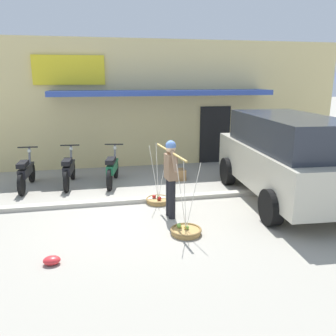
% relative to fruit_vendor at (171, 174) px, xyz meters
% --- Properties ---
extents(ground_plane, '(90.00, 90.00, 0.00)m').
position_rel_fruit_vendor_xyz_m(ground_plane, '(-0.51, 0.38, -0.98)').
color(ground_plane, '#9E998C').
extents(sidewalk_curb, '(20.00, 0.24, 0.10)m').
position_rel_fruit_vendor_xyz_m(sidewalk_curb, '(-0.51, 1.08, -0.93)').
color(sidewalk_curb, '#BAB4A5').
rests_on(sidewalk_curb, ground).
extents(fruit_vendor, '(0.26, 1.86, 1.70)m').
position_rel_fruit_vendor_xyz_m(fruit_vendor, '(0.00, 0.00, 0.00)').
color(fruit_vendor, black).
rests_on(fruit_vendor, ground).
extents(fruit_basket_left_side, '(0.61, 0.61, 1.45)m').
position_rel_fruit_vendor_xyz_m(fruit_basket_left_side, '(0.11, -0.92, -0.90)').
color(fruit_basket_left_side, '#B2894C').
rests_on(fruit_basket_left_side, ground).
extents(fruit_basket_right_side, '(0.61, 0.61, 1.45)m').
position_rel_fruit_vendor_xyz_m(fruit_basket_right_side, '(-0.11, 0.93, -0.90)').
color(fruit_basket_right_side, '#B2894C').
rests_on(fruit_basket_right_side, ground).
extents(motorcycle_nearest_shop, '(0.54, 1.82, 1.09)m').
position_rel_fruit_vendor_xyz_m(motorcycle_nearest_shop, '(-3.44, 2.77, -0.53)').
color(motorcycle_nearest_shop, black).
rests_on(motorcycle_nearest_shop, ground).
extents(motorcycle_second_in_row, '(0.54, 1.82, 1.09)m').
position_rel_fruit_vendor_xyz_m(motorcycle_second_in_row, '(-2.31, 2.84, -0.53)').
color(motorcycle_second_in_row, black).
rests_on(motorcycle_second_in_row, ground).
extents(motorcycle_third_in_row, '(0.57, 1.80, 1.09)m').
position_rel_fruit_vendor_xyz_m(motorcycle_third_in_row, '(-1.11, 2.73, -0.53)').
color(motorcycle_third_in_row, black).
rests_on(motorcycle_third_in_row, ground).
extents(parked_truck, '(2.39, 4.91, 2.10)m').
position_rel_fruit_vendor_xyz_m(parked_truck, '(2.97, 0.53, 0.15)').
color(parked_truck, beige).
rests_on(parked_truck, ground).
extents(storefront_building, '(13.00, 6.00, 4.20)m').
position_rel_fruit_vendor_xyz_m(storefront_building, '(0.67, 7.24, 1.12)').
color(storefront_building, '#DBC684').
rests_on(storefront_building, ground).
extents(plastic_litter_bag, '(0.28, 0.22, 0.14)m').
position_rel_fruit_vendor_xyz_m(plastic_litter_bag, '(-2.32, -1.59, -0.91)').
color(plastic_litter_bag, red).
rests_on(plastic_litter_bag, ground).
extents(wooden_crate, '(0.44, 0.36, 0.32)m').
position_rel_fruit_vendor_xyz_m(wooden_crate, '(0.81, 2.78, -0.82)').
color(wooden_crate, olive).
rests_on(wooden_crate, ground).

